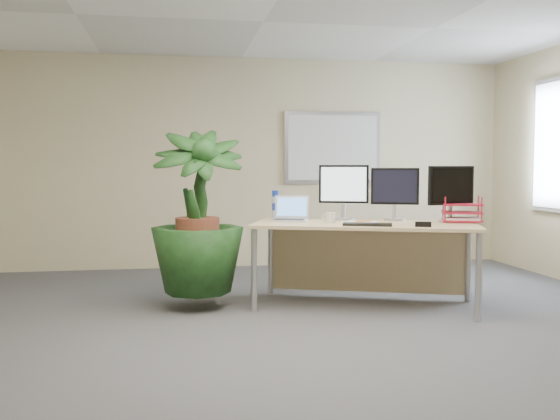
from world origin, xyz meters
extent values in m
plane|color=#4A4A50|center=(0.00, 0.00, 0.00)|extent=(8.00, 8.00, 0.00)
cube|color=beige|center=(0.00, 4.00, 1.35)|extent=(7.00, 0.04, 2.70)
cube|color=#BCBBC0|center=(1.20, 3.97, 1.55)|extent=(1.30, 0.03, 0.95)
cube|color=white|center=(1.20, 3.95, 1.55)|extent=(1.20, 0.01, 0.85)
cube|color=tan|center=(0.87, 1.45, 0.77)|extent=(2.21, 1.50, 0.03)
cube|color=tan|center=(1.00, 1.83, 0.38)|extent=(1.83, 0.68, 0.63)
cylinder|color=#B3B3B8|center=(-0.17, 1.43, 0.38)|extent=(0.05, 0.05, 0.75)
cylinder|color=#B3B3B8|center=(1.65, 0.77, 0.38)|extent=(0.05, 0.05, 0.75)
cylinder|color=#B3B3B8|center=(0.09, 2.14, 0.38)|extent=(0.05, 0.05, 0.75)
cylinder|color=#B3B3B8|center=(1.90, 1.48, 0.38)|extent=(0.05, 0.05, 0.75)
imported|color=#143312|center=(-0.67, 1.63, 0.75)|extent=(0.86, 0.86, 1.50)
cylinder|color=#B3B3B8|center=(0.76, 1.82, 0.79)|extent=(0.22, 0.22, 0.02)
cylinder|color=#B3B3B8|center=(0.76, 1.82, 0.87)|extent=(0.04, 0.04, 0.13)
cube|color=black|center=(0.76, 1.82, 1.13)|extent=(0.47, 0.21, 0.37)
cube|color=silver|center=(0.75, 1.80, 1.13)|extent=(0.41, 0.15, 0.33)
cylinder|color=#B3B3B8|center=(1.22, 1.66, 0.79)|extent=(0.21, 0.21, 0.02)
cylinder|color=#B3B3B8|center=(1.22, 1.66, 0.86)|extent=(0.04, 0.04, 0.12)
cube|color=black|center=(1.22, 1.66, 1.11)|extent=(0.44, 0.19, 0.35)
cube|color=black|center=(1.21, 1.63, 1.11)|extent=(0.39, 0.15, 0.31)
cylinder|color=#B3B3B8|center=(1.69, 1.42, 0.79)|extent=(0.21, 0.21, 0.02)
cylinder|color=#B3B3B8|center=(1.69, 1.42, 0.87)|extent=(0.04, 0.04, 0.13)
cube|color=black|center=(1.69, 1.42, 1.13)|extent=(0.47, 0.12, 0.36)
cube|color=black|center=(1.69, 1.40, 1.13)|extent=(0.42, 0.07, 0.32)
cube|color=silver|center=(0.21, 1.75, 0.79)|extent=(0.39, 0.33, 0.02)
cube|color=black|center=(0.20, 1.74, 0.80)|extent=(0.32, 0.24, 0.00)
cube|color=silver|center=(0.26, 1.89, 0.91)|extent=(0.33, 0.17, 0.22)
cube|color=#63A3FF|center=(0.26, 1.88, 0.91)|extent=(0.29, 0.14, 0.18)
cube|color=black|center=(0.80, 1.19, 0.79)|extent=(0.45, 0.28, 0.02)
cylinder|color=silver|center=(0.54, 1.49, 0.83)|extent=(0.09, 0.09, 0.10)
torus|color=silver|center=(0.50, 1.49, 0.83)|extent=(0.07, 0.04, 0.07)
cube|color=silver|center=(0.83, 1.45, 0.79)|extent=(0.35, 0.32, 0.01)
cylinder|color=orange|center=(0.84, 1.43, 0.80)|extent=(0.15, 0.02, 0.01)
cylinder|color=yellow|center=(1.01, 1.31, 0.79)|extent=(0.11, 0.07, 0.02)
cylinder|color=silver|center=(0.12, 2.05, 0.89)|extent=(0.07, 0.07, 0.22)
cylinder|color=#1836B4|center=(0.12, 2.05, 1.03)|extent=(0.07, 0.07, 0.06)
cylinder|color=#1836B4|center=(0.12, 2.05, 0.90)|extent=(0.07, 0.07, 0.07)
cube|color=#A9142A|center=(1.78, 1.38, 0.80)|extent=(0.43, 0.38, 0.02)
cube|color=#A9142A|center=(1.78, 1.38, 0.87)|extent=(0.43, 0.38, 0.02)
cube|color=#A9142A|center=(1.78, 1.38, 0.95)|extent=(0.43, 0.38, 0.02)
cube|color=silver|center=(1.78, 1.38, 0.81)|extent=(0.39, 0.33, 0.02)
cube|color=black|center=(1.24, 1.01, 0.80)|extent=(0.14, 0.08, 0.05)
camera|label=1|loc=(-0.87, -4.06, 1.30)|focal=40.00mm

